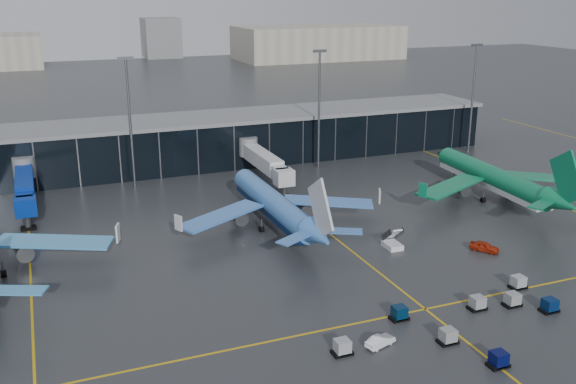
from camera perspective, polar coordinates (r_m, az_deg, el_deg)
name	(u,v)px	position (r m, az deg, el deg)	size (l,w,h in m)	color
ground	(303,274)	(89.33, 1.33, -7.29)	(600.00, 600.00, 0.00)	#282B2D
terminal_pier	(193,141)	(143.79, -8.42, 4.49)	(142.00, 17.00, 10.70)	black
jet_bridges	(25,186)	(122.03, -22.36, 0.54)	(94.00, 27.50, 7.20)	#595B60
flood_masts	(230,111)	(131.99, -5.21, 7.15)	(203.00, 0.50, 25.50)	#595B60
distant_hangars	(191,45)	(355.30, -8.63, 12.77)	(260.00, 71.00, 22.00)	#B2AD99
taxi_lines	(335,238)	(102.04, 4.16, -4.06)	(220.00, 120.00, 0.02)	gold
airliner_klm_near	(273,190)	(104.89, -1.34, 0.20)	(35.59, 40.53, 12.46)	#3D78CA
airliner_aer_lingus	(493,164)	(125.11, 17.74, 2.34)	(36.92, 42.05, 12.92)	#0D7146
baggage_carts	(471,317)	(79.77, 15.92, -10.64)	(30.82, 15.46, 1.70)	black
mobile_airstair	(393,243)	(98.84, 9.27, -4.51)	(2.28, 3.25, 3.45)	white
service_van_red	(484,247)	(100.83, 17.06, -4.66)	(1.74, 4.33, 1.48)	#AB250D
service_van_white	(380,341)	(73.15, 8.20, -12.97)	(1.31, 3.75, 1.24)	white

